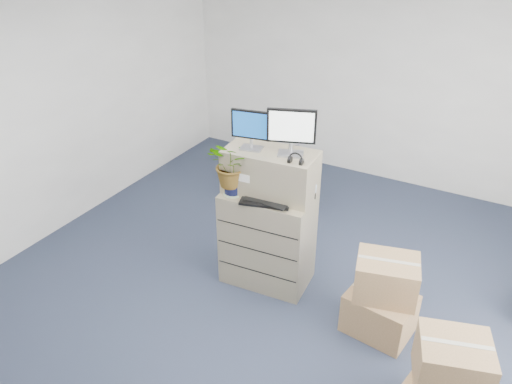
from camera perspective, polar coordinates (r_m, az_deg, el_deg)
ground at (r=5.07m, az=0.86°, el=-14.01°), size 7.00×7.00×0.00m
wall_back at (r=7.29m, az=14.51°, el=11.80°), size 6.00×0.02×2.80m
filing_cabinet_lower at (r=5.21m, az=1.33°, el=-5.28°), size 0.94×0.62×1.04m
filing_cabinet_upper at (r=4.87m, az=1.66°, el=2.28°), size 0.93×0.52×0.45m
monitor_left at (r=4.73m, az=-0.55°, el=7.36°), size 0.39×0.19×0.39m
monitor_right at (r=4.61m, az=4.07°, el=7.12°), size 0.44×0.24×0.45m
headphones at (r=4.53m, az=4.57°, el=3.74°), size 0.14×0.03×0.14m
keyboard at (r=4.78m, az=1.09°, el=-1.13°), size 0.52×0.32×0.03m
mouse at (r=4.73m, az=3.93°, el=-1.45°), size 0.12×0.09×0.04m
water_bottle at (r=4.86m, az=2.25°, el=1.08°), size 0.08×0.08×0.27m
phone_dock at (r=4.94m, az=1.56°, el=0.43°), size 0.07×0.06×0.14m
external_drive at (r=4.94m, az=5.75°, el=-0.00°), size 0.23×0.20×0.06m
tissue_box at (r=4.85m, az=5.27°, el=0.50°), size 0.26×0.14×0.09m
potted_plant at (r=4.83m, az=-2.70°, el=2.53°), size 0.53×0.57×0.46m
office_chair at (r=6.73m, az=2.43°, el=1.84°), size 1.01×1.00×0.76m
cardboard_boxes at (r=4.79m, az=22.05°, el=-14.11°), size 2.25×2.08×0.79m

